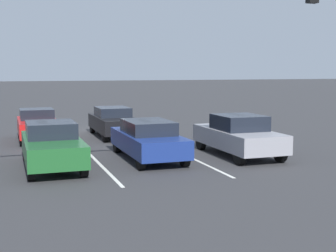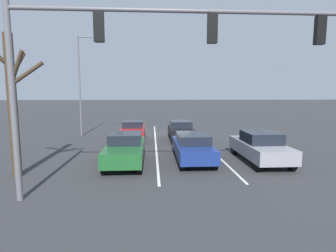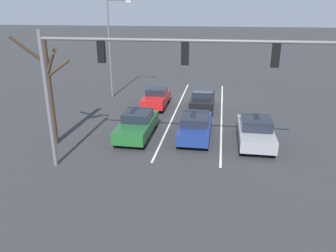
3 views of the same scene
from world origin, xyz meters
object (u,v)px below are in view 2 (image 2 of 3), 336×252
(car_darkgreen_rightlane_front, at_px, (125,149))
(traffic_signal_gantry, at_px, (143,48))
(car_red_rightlane_second, at_px, (133,131))
(car_gray_leftlane_front, at_px, (260,147))
(car_navy_midlane_front, at_px, (193,147))
(car_black_midlane_second, at_px, (181,130))
(bare_tree_near, at_px, (12,99))
(street_lamp_right_shoulder, at_px, (82,79))

(car_darkgreen_rightlane_front, bearing_deg, traffic_signal_gantry, 103.84)
(car_red_rightlane_second, bearing_deg, car_darkgreen_rightlane_front, 90.66)
(car_gray_leftlane_front, bearing_deg, car_red_rightlane_second, -42.50)
(car_navy_midlane_front, height_order, car_gray_leftlane_front, car_gray_leftlane_front)
(car_black_midlane_second, bearing_deg, traffic_signal_gantry, 77.33)
(car_darkgreen_rightlane_front, distance_m, car_red_rightlane_second, 6.56)
(car_red_rightlane_second, relative_size, bare_tree_near, 0.64)
(car_darkgreen_rightlane_front, relative_size, street_lamp_right_shoulder, 0.56)
(car_navy_midlane_front, bearing_deg, car_gray_leftlane_front, 172.81)
(traffic_signal_gantry, bearing_deg, street_lamp_right_shoulder, -67.98)
(car_black_midlane_second, height_order, traffic_signal_gantry, traffic_signal_gantry)
(traffic_signal_gantry, bearing_deg, car_black_midlane_second, -102.67)
(car_darkgreen_rightlane_front, xyz_separation_m, street_lamp_right_shoulder, (4.40, -9.12, 4.03))
(car_navy_midlane_front, relative_size, bare_tree_near, 0.74)
(car_navy_midlane_front, height_order, traffic_signal_gantry, traffic_signal_gantry)
(car_gray_leftlane_front, xyz_separation_m, car_black_midlane_second, (3.50, -6.81, -0.05))
(car_darkgreen_rightlane_front, bearing_deg, bare_tree_near, 22.28)
(street_lamp_right_shoulder, bearing_deg, car_black_midlane_second, 163.66)
(car_gray_leftlane_front, distance_m, street_lamp_right_shoulder, 15.28)
(car_navy_midlane_front, height_order, car_darkgreen_rightlane_front, car_darkgreen_rightlane_front)
(car_gray_leftlane_front, height_order, street_lamp_right_shoulder, street_lamp_right_shoulder)
(car_navy_midlane_front, xyz_separation_m, bare_tree_near, (8.14, 2.26, 2.65))
(car_red_rightlane_second, distance_m, bare_tree_near, 9.91)
(car_gray_leftlane_front, height_order, car_darkgreen_rightlane_front, car_gray_leftlane_front)
(car_black_midlane_second, distance_m, bare_tree_near, 12.20)
(car_gray_leftlane_front, height_order, bare_tree_near, bare_tree_near)
(car_black_midlane_second, distance_m, street_lamp_right_shoulder, 9.32)
(car_navy_midlane_front, distance_m, car_black_midlane_second, 6.36)
(car_red_rightlane_second, distance_m, traffic_signal_gantry, 11.97)
(car_red_rightlane_second, relative_size, traffic_signal_gantry, 0.31)
(car_gray_leftlane_front, xyz_separation_m, bare_tree_near, (11.70, 1.81, 2.60))
(car_red_rightlane_second, bearing_deg, car_navy_midlane_front, 120.66)
(car_darkgreen_rightlane_front, height_order, car_black_midlane_second, car_darkgreen_rightlane_front)
(bare_tree_near, bearing_deg, car_red_rightlane_second, -117.99)
(street_lamp_right_shoulder, bearing_deg, car_darkgreen_rightlane_front, 115.77)
(street_lamp_right_shoulder, relative_size, bare_tree_near, 1.32)
(traffic_signal_gantry, distance_m, bare_tree_near, 6.49)
(street_lamp_right_shoulder, bearing_deg, car_navy_midlane_front, 132.46)
(car_black_midlane_second, bearing_deg, bare_tree_near, 46.44)
(car_navy_midlane_front, bearing_deg, car_red_rightlane_second, -59.34)
(car_gray_leftlane_front, height_order, car_black_midlane_second, car_gray_leftlane_front)
(car_black_midlane_second, bearing_deg, car_red_rightlane_second, 3.01)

